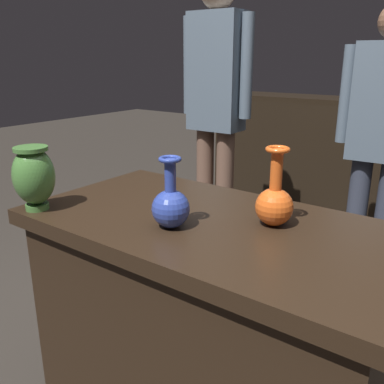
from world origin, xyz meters
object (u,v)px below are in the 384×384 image
vase_left_accent (275,201)px  visitor_center_back (382,134)px  vase_centerpiece (171,205)px  vase_tall_behind (34,176)px  visitor_near_left (216,101)px

vase_left_accent → visitor_center_back: bearing=90.1°
vase_centerpiece → visitor_center_back: (0.24, 1.46, 0.03)m
vase_centerpiece → vase_tall_behind: (-0.45, -0.14, 0.05)m
vase_centerpiece → visitor_center_back: size_ratio=0.14×
vase_left_accent → visitor_center_back: 1.27m
vase_left_accent → visitor_near_left: (-0.92, 1.08, 0.15)m
vase_tall_behind → visitor_near_left: bearing=99.2°
vase_left_accent → vase_tall_behind: bearing=-153.8°
visitor_near_left → vase_centerpiece: bearing=117.3°
vase_left_accent → visitor_center_back: visitor_center_back is taller
vase_tall_behind → visitor_center_back: 1.75m
vase_left_accent → visitor_near_left: 1.42m
vase_centerpiece → vase_left_accent: 0.31m
vase_tall_behind → vase_centerpiece: bearing=17.7°
vase_left_accent → visitor_center_back: size_ratio=0.15×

